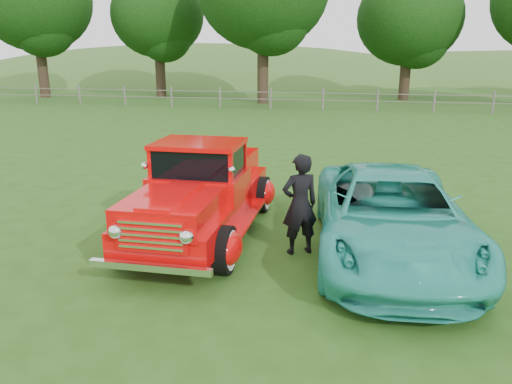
% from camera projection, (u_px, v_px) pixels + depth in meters
% --- Properties ---
extents(ground, '(140.00, 140.00, 0.00)m').
position_uv_depth(ground, '(228.00, 279.00, 7.53)').
color(ground, '#284A13').
rests_on(ground, ground).
extents(distant_hills, '(116.00, 60.00, 18.00)m').
position_uv_depth(distant_hills, '(309.00, 111.00, 65.62)').
color(distant_hills, '#365D22').
rests_on(distant_hills, ground).
extents(fence_line, '(48.00, 0.12, 1.20)m').
position_uv_depth(fence_line, '(323.00, 99.00, 28.11)').
color(fence_line, '#655E55').
rests_on(fence_line, ground).
extents(tree_far_west, '(7.60, 7.60, 9.93)m').
position_uv_depth(tree_far_west, '(35.00, 1.00, 33.93)').
color(tree_far_west, '#312118').
rests_on(tree_far_west, ground).
extents(tree_mid_west, '(6.40, 6.40, 8.46)m').
position_uv_depth(tree_mid_west, '(158.00, 16.00, 34.61)').
color(tree_mid_west, '#312118').
rests_on(tree_mid_west, ground).
extents(tree_near_east, '(6.80, 6.80, 8.33)m').
position_uv_depth(tree_near_east, '(410.00, 18.00, 32.51)').
color(tree_near_east, '#312118').
rests_on(tree_near_east, ground).
extents(red_pickup, '(2.24, 4.99, 1.78)m').
position_uv_depth(red_pickup, '(201.00, 194.00, 9.13)').
color(red_pickup, black).
rests_on(red_pickup, ground).
extents(teal_sedan, '(2.75, 5.29, 1.42)m').
position_uv_depth(teal_sedan, '(391.00, 216.00, 8.19)').
color(teal_sedan, teal).
rests_on(teal_sedan, ground).
extents(man, '(0.75, 0.66, 1.72)m').
position_uv_depth(man, '(300.00, 204.00, 8.29)').
color(man, black).
rests_on(man, ground).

